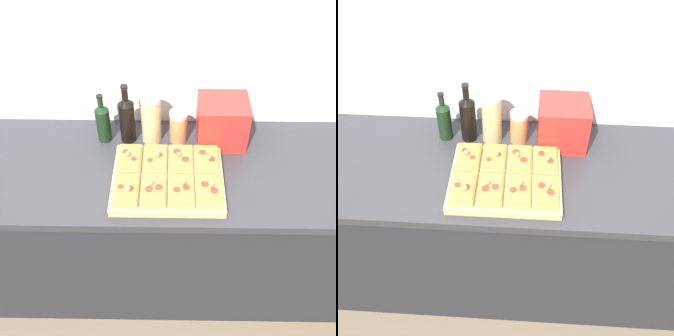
% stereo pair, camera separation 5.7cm
% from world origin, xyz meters
% --- Properties ---
extents(ground_plane, '(12.00, 12.00, 0.00)m').
position_xyz_m(ground_plane, '(0.00, 0.00, 0.00)').
color(ground_plane, brown).
extents(wall_back, '(6.00, 0.06, 2.50)m').
position_xyz_m(wall_back, '(0.00, 0.67, 1.25)').
color(wall_back, silver).
rests_on(wall_back, ground_plane).
extents(kitchen_counter, '(2.63, 0.67, 0.92)m').
position_xyz_m(kitchen_counter, '(0.00, 0.32, 0.46)').
color(kitchen_counter, '#232328').
rests_on(kitchen_counter, ground_plane).
extents(cutting_board, '(0.47, 0.38, 0.04)m').
position_xyz_m(cutting_board, '(0.04, 0.22, 0.94)').
color(cutting_board, tan).
rests_on(cutting_board, kitchen_counter).
extents(pizza_slice_back_left, '(0.10, 0.17, 0.05)m').
position_xyz_m(pizza_slice_back_left, '(-0.14, 0.31, 0.97)').
color(pizza_slice_back_left, tan).
rests_on(pizza_slice_back_left, cutting_board).
extents(pizza_slice_back_midleft, '(0.10, 0.17, 0.05)m').
position_xyz_m(pizza_slice_back_midleft, '(-0.02, 0.31, 0.97)').
color(pizza_slice_back_midleft, tan).
rests_on(pizza_slice_back_midleft, cutting_board).
extents(pizza_slice_back_midright, '(0.10, 0.17, 0.05)m').
position_xyz_m(pizza_slice_back_midright, '(0.09, 0.31, 0.97)').
color(pizza_slice_back_midright, tan).
rests_on(pizza_slice_back_midright, cutting_board).
extents(pizza_slice_back_right, '(0.10, 0.17, 0.05)m').
position_xyz_m(pizza_slice_back_right, '(0.21, 0.31, 0.97)').
color(pizza_slice_back_right, tan).
rests_on(pizza_slice_back_right, cutting_board).
extents(pizza_slice_front_left, '(0.10, 0.17, 0.05)m').
position_xyz_m(pizza_slice_front_left, '(-0.13, 0.13, 0.97)').
color(pizza_slice_front_left, tan).
rests_on(pizza_slice_front_left, cutting_board).
extents(pizza_slice_front_midleft, '(0.10, 0.17, 0.05)m').
position_xyz_m(pizza_slice_front_midleft, '(-0.02, 0.13, 0.97)').
color(pizza_slice_front_midleft, tan).
rests_on(pizza_slice_front_midleft, cutting_board).
extents(pizza_slice_front_midright, '(0.10, 0.17, 0.05)m').
position_xyz_m(pizza_slice_front_midright, '(0.09, 0.13, 0.97)').
color(pizza_slice_front_midright, tan).
rests_on(pizza_slice_front_midright, cutting_board).
extents(pizza_slice_front_right, '(0.10, 0.17, 0.05)m').
position_xyz_m(pizza_slice_front_right, '(0.21, 0.13, 0.97)').
color(pizza_slice_front_right, tan).
rests_on(pizza_slice_front_right, cutting_board).
extents(olive_oil_bottle, '(0.07, 0.07, 0.25)m').
position_xyz_m(olive_oil_bottle, '(-0.27, 0.50, 1.02)').
color(olive_oil_bottle, black).
rests_on(olive_oil_bottle, kitchen_counter).
extents(wine_bottle, '(0.07, 0.07, 0.30)m').
position_xyz_m(wine_bottle, '(-0.16, 0.50, 1.04)').
color(wine_bottle, black).
rests_on(wine_bottle, kitchen_counter).
extents(grain_jar_tall, '(0.10, 0.10, 0.25)m').
position_xyz_m(grain_jar_tall, '(-0.05, 0.50, 1.04)').
color(grain_jar_tall, tan).
rests_on(grain_jar_tall, kitchen_counter).
extents(grain_jar_short, '(0.09, 0.09, 0.16)m').
position_xyz_m(grain_jar_short, '(0.08, 0.50, 1.00)').
color(grain_jar_short, '#AD7F4C').
rests_on(grain_jar_short, kitchen_counter).
extents(toaster_oven, '(0.25, 0.20, 0.22)m').
position_xyz_m(toaster_oven, '(0.28, 0.50, 1.03)').
color(toaster_oven, red).
rests_on(toaster_oven, kitchen_counter).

